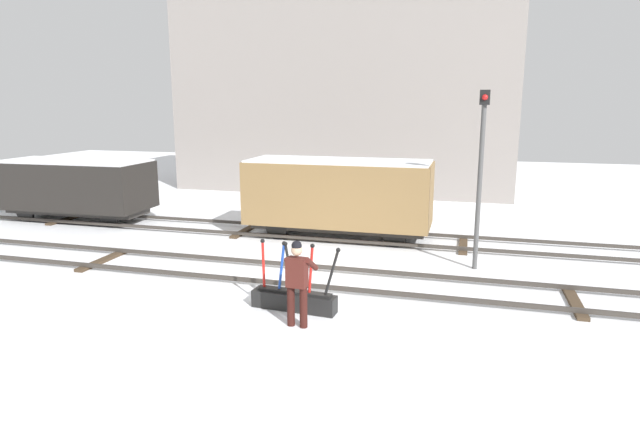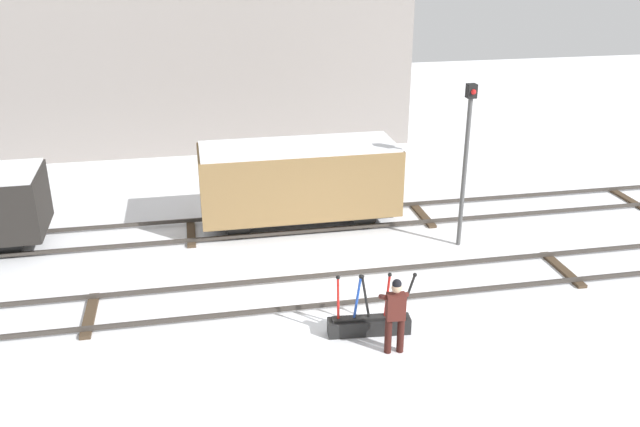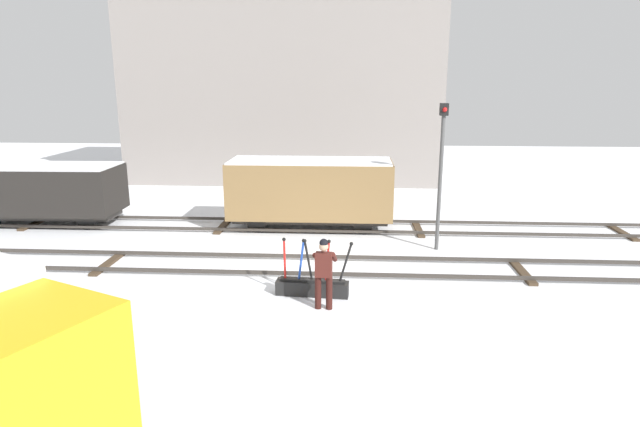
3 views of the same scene
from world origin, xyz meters
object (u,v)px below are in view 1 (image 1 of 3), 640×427
at_px(switch_lever_frame, 294,298).
at_px(signal_post, 481,164).
at_px(freight_car_back_track, 339,194).
at_px(freight_car_far_end, 76,186).
at_px(rail_worker, 297,278).

distance_m(switch_lever_frame, signal_post, 5.88).
bearing_deg(signal_post, freight_car_back_track, 152.35).
relative_size(switch_lever_frame, freight_car_far_end, 0.35).
bearing_deg(switch_lever_frame, freight_car_back_track, 99.53).
relative_size(rail_worker, signal_post, 0.38).
bearing_deg(freight_car_back_track, signal_post, -27.76).
bearing_deg(freight_car_far_end, rail_worker, -34.13).
distance_m(signal_post, freight_car_back_track, 4.86).
bearing_deg(signal_post, freight_car_far_end, 171.10).
xyz_separation_m(switch_lever_frame, signal_post, (3.64, 3.91, 2.46)).
distance_m(freight_car_far_end, freight_car_back_track, 9.74).
height_order(freight_car_far_end, freight_car_back_track, freight_car_back_track).
relative_size(signal_post, freight_car_far_end, 0.84).
relative_size(freight_car_far_end, freight_car_back_track, 0.94).
bearing_deg(freight_car_back_track, freight_car_far_end, 179.90).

